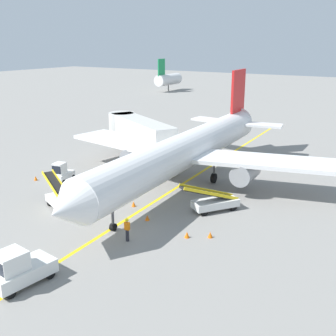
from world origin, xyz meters
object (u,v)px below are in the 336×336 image
(belt_loader_forward_hold, at_px, (61,200))
(safety_cone_wingtip_right, at_px, (147,218))
(belt_loader_aft_hold, at_px, (214,202))
(safety_cone_nose_right, at_px, (36,178))
(jet_bridge, at_px, (137,129))
(pushback_tug, at_px, (18,269))
(safety_cone_tail_area, at_px, (187,235))
(safety_cone_wingtip_left, at_px, (210,235))
(ground_crew_marshaller, at_px, (127,229))
(safety_cone_nose_left, at_px, (134,204))
(airliner, at_px, (187,149))
(baggage_tug_near_wing, at_px, (62,174))

(belt_loader_forward_hold, bearing_deg, safety_cone_wingtip_right, 13.62)
(belt_loader_aft_hold, relative_size, safety_cone_nose_right, 10.94)
(jet_bridge, relative_size, pushback_tug, 3.26)
(pushback_tug, bearing_deg, safety_cone_wingtip_right, 84.05)
(safety_cone_tail_area, bearing_deg, safety_cone_wingtip_left, 32.40)
(ground_crew_marshaller, xyz_separation_m, safety_cone_nose_left, (-3.37, 5.31, -0.69))
(safety_cone_nose_left, bearing_deg, belt_loader_forward_hold, -143.89)
(belt_loader_aft_hold, relative_size, safety_cone_tail_area, 10.94)
(safety_cone_wingtip_left, bearing_deg, airliner, 127.35)
(belt_loader_forward_hold, xyz_separation_m, safety_cone_nose_right, (-7.55, 3.87, -0.56))
(safety_cone_nose_left, bearing_deg, safety_cone_wingtip_right, -33.88)
(jet_bridge, bearing_deg, baggage_tug_near_wing, -96.03)
(safety_cone_tail_area, bearing_deg, safety_cone_wingtip_right, 166.65)
(ground_crew_marshaller, relative_size, safety_cone_nose_left, 3.86)
(safety_cone_nose_right, distance_m, safety_cone_wingtip_left, 20.51)
(belt_loader_aft_hold, distance_m, ground_crew_marshaller, 8.54)
(baggage_tug_near_wing, xyz_separation_m, safety_cone_nose_left, (9.56, -1.22, -0.71))
(jet_bridge, height_order, safety_cone_wingtip_right, jet_bridge)
(belt_loader_forward_hold, distance_m, safety_cone_wingtip_left, 12.97)
(belt_loader_aft_hold, xyz_separation_m, safety_cone_nose_left, (-6.10, -2.78, -0.56))
(pushback_tug, distance_m, baggage_tug_near_wing, 17.84)
(airliner, relative_size, belt_loader_aft_hold, 7.34)
(airliner, relative_size, safety_cone_nose_left, 80.25)
(safety_cone_nose_right, xyz_separation_m, safety_cone_wingtip_left, (20.39, -2.17, 0.00))
(ground_crew_marshaller, relative_size, safety_cone_tail_area, 3.86)
(jet_bridge, bearing_deg, ground_crew_marshaller, -56.01)
(ground_crew_marshaller, height_order, safety_cone_tail_area, ground_crew_marshaller)
(airliner, xyz_separation_m, belt_loader_aft_hold, (5.18, -4.72, -2.64))
(pushback_tug, height_order, ground_crew_marshaller, pushback_tug)
(airliner, height_order, baggage_tug_near_wing, airliner)
(safety_cone_nose_left, bearing_deg, safety_cone_wingtip_left, -12.71)
(jet_bridge, height_order, pushback_tug, jet_bridge)
(belt_loader_aft_hold, bearing_deg, safety_cone_tail_area, -84.40)
(belt_loader_aft_hold, height_order, safety_cone_wingtip_right, belt_loader_aft_hold)
(safety_cone_wingtip_left, bearing_deg, baggage_tug_near_wing, 170.22)
(belt_loader_forward_hold, bearing_deg, jet_bridge, 102.90)
(jet_bridge, relative_size, safety_cone_wingtip_left, 28.31)
(belt_loader_aft_hold, height_order, ground_crew_marshaller, belt_loader_aft_hold)
(belt_loader_aft_hold, bearing_deg, ground_crew_marshaller, -108.70)
(belt_loader_aft_hold, bearing_deg, safety_cone_wingtip_left, -67.29)
(airliner, distance_m, jet_bridge, 10.42)
(pushback_tug, xyz_separation_m, safety_cone_wingtip_left, (6.62, 11.04, -0.77))
(ground_crew_marshaller, height_order, safety_cone_wingtip_right, ground_crew_marshaller)
(baggage_tug_near_wing, relative_size, belt_loader_aft_hold, 0.54)
(baggage_tug_near_wing, distance_m, belt_loader_aft_hold, 15.74)
(safety_cone_tail_area, bearing_deg, jet_bridge, 135.38)
(belt_loader_forward_hold, bearing_deg, belt_loader_aft_hold, 29.97)
(belt_loader_aft_hold, distance_m, safety_cone_nose_left, 6.73)
(airliner, distance_m, belt_loader_aft_hold, 7.49)
(jet_bridge, xyz_separation_m, safety_cone_wingtip_right, (10.97, -13.88, -3.32))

